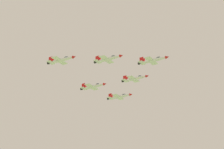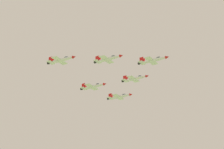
{
  "view_description": "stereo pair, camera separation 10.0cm",
  "coord_description": "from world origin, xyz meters",
  "px_view_note": "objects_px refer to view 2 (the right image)",
  "views": [
    {
      "loc": [
        179.31,
        -130.61,
        2.0
      ],
      "look_at": [
        -31.15,
        -33.8,
        101.18
      ],
      "focal_mm": 71.91,
      "sensor_mm": 36.0,
      "label": 1
    },
    {
      "loc": [
        179.36,
        -130.52,
        2.0
      ],
      "look_at": [
        -31.15,
        -33.8,
        101.18
      ],
      "focal_mm": 71.91,
      "sensor_mm": 36.0,
      "label": 2
    }
  ],
  "objects_px": {
    "jet_lead": "(153,60)",
    "jet_right_wingman": "(108,59)",
    "jet_left_outer": "(119,96)",
    "jet_right_outer": "(61,60)",
    "jet_left_wingman": "(135,78)",
    "jet_slot_rear": "(93,86)"
  },
  "relations": [
    {
      "from": "jet_left_wingman",
      "to": "jet_left_outer",
      "type": "relative_size",
      "value": 1.0
    },
    {
      "from": "jet_lead",
      "to": "jet_left_wingman",
      "type": "xyz_separation_m",
      "value": [
        -24.65,
        1.74,
        -1.05
      ]
    },
    {
      "from": "jet_right_wingman",
      "to": "jet_right_outer",
      "type": "bearing_deg",
      "value": -138.52
    },
    {
      "from": "jet_lead",
      "to": "jet_right_wingman",
      "type": "distance_m",
      "value": 24.76
    },
    {
      "from": "jet_left_wingman",
      "to": "jet_left_outer",
      "type": "bearing_deg",
      "value": 140.09
    },
    {
      "from": "jet_left_outer",
      "to": "jet_slot_rear",
      "type": "relative_size",
      "value": 1.02
    },
    {
      "from": "jet_left_outer",
      "to": "jet_right_outer",
      "type": "relative_size",
      "value": 1.01
    },
    {
      "from": "jet_left_wingman",
      "to": "jet_right_outer",
      "type": "distance_m",
      "value": 51.69
    },
    {
      "from": "jet_slot_rear",
      "to": "jet_right_outer",
      "type": "bearing_deg",
      "value": -89.4
    },
    {
      "from": "jet_left_wingman",
      "to": "jet_right_outer",
      "type": "xyz_separation_m",
      "value": [
        13.28,
        -49.84,
        -3.35
      ]
    },
    {
      "from": "jet_left_wingman",
      "to": "jet_slot_rear",
      "type": "height_order",
      "value": "jet_left_wingman"
    },
    {
      "from": "jet_left_outer",
      "to": "jet_lead",
      "type": "bearing_deg",
      "value": -41.27
    },
    {
      "from": "jet_lead",
      "to": "jet_slot_rear",
      "type": "distance_m",
      "value": 38.5
    },
    {
      "from": "jet_lead",
      "to": "jet_right_wingman",
      "type": "height_order",
      "value": "jet_lead"
    },
    {
      "from": "jet_right_wingman",
      "to": "jet_left_outer",
      "type": "distance_m",
      "value": 51.63
    },
    {
      "from": "jet_right_wingman",
      "to": "jet_left_outer",
      "type": "height_order",
      "value": "jet_right_wingman"
    },
    {
      "from": "jet_left_outer",
      "to": "jet_right_outer",
      "type": "distance_m",
      "value": 64.03
    },
    {
      "from": "jet_right_wingman",
      "to": "jet_left_wingman",
      "type": "bearing_deg",
      "value": 91.12
    },
    {
      "from": "jet_left_wingman",
      "to": "jet_slot_rear",
      "type": "relative_size",
      "value": 1.02
    },
    {
      "from": "jet_left_outer",
      "to": "jet_slot_rear",
      "type": "xyz_separation_m",
      "value": [
        18.96,
        -25.79,
        -4.25
      ]
    },
    {
      "from": "jet_lead",
      "to": "jet_right_wingman",
      "type": "relative_size",
      "value": 1.03
    },
    {
      "from": "jet_left_outer",
      "to": "jet_right_wingman",
      "type": "bearing_deg",
      "value": -69.49
    }
  ]
}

